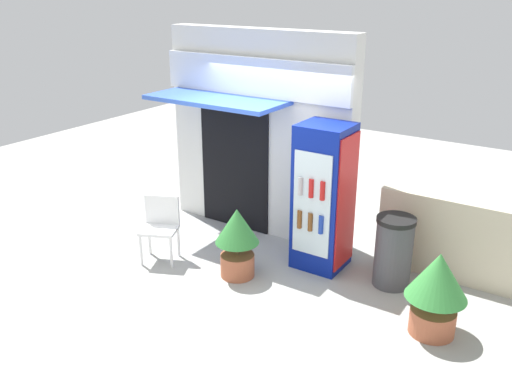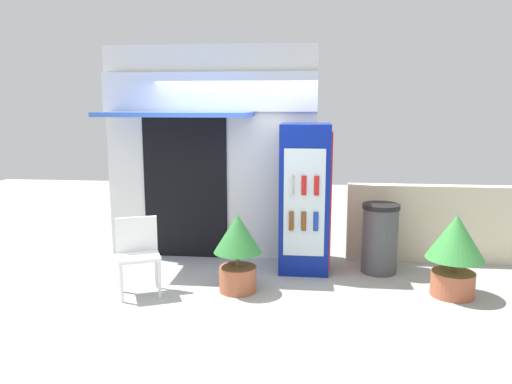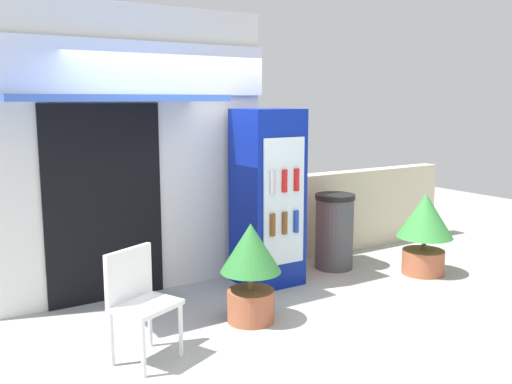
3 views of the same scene
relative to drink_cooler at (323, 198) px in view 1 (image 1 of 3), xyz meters
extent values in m
plane|color=#A3A39E|center=(-0.83, -0.82, -0.97)|extent=(16.00, 16.00, 0.00)
cube|color=silver|center=(-1.35, 0.57, 0.52)|extent=(2.98, 0.29, 2.99)
cube|color=white|center=(-1.35, 0.39, 1.38)|extent=(2.98, 0.08, 0.53)
cube|color=blue|center=(-1.71, 0.00, 1.09)|extent=(1.98, 0.85, 0.06)
cube|color=black|center=(-1.71, 0.41, 0.03)|extent=(1.20, 0.03, 2.01)
cube|color=navy|center=(-0.01, 0.01, 0.00)|extent=(0.64, 0.61, 1.95)
cube|color=silver|center=(-0.01, -0.31, 0.00)|extent=(0.51, 0.02, 1.36)
cube|color=red|center=(0.32, 0.01, 0.00)|extent=(0.02, 0.55, 1.75)
cylinder|color=brown|center=(-0.16, -0.33, -0.23)|extent=(0.06, 0.06, 0.24)
cylinder|color=brown|center=(-0.01, -0.33, -0.23)|extent=(0.06, 0.06, 0.24)
cylinder|color=#1938A5|center=(0.14, -0.33, -0.23)|extent=(0.06, 0.06, 0.24)
cylinder|color=#B2B2B7|center=(-0.17, -0.33, 0.23)|extent=(0.06, 0.06, 0.24)
cylinder|color=red|center=(-0.02, -0.33, 0.23)|extent=(0.06, 0.06, 0.24)
cylinder|color=red|center=(0.14, -0.33, 0.23)|extent=(0.06, 0.06, 0.24)
cylinder|color=white|center=(-2.01, -1.34, -0.75)|extent=(0.04, 0.04, 0.44)
cylinder|color=white|center=(-1.63, -1.17, -0.75)|extent=(0.04, 0.04, 0.44)
cylinder|color=white|center=(-2.15, -1.03, -0.75)|extent=(0.04, 0.04, 0.44)
cylinder|color=white|center=(-1.76, -0.86, -0.75)|extent=(0.04, 0.04, 0.44)
cube|color=white|center=(-1.89, -1.10, -0.51)|extent=(0.59, 0.55, 0.04)
cube|color=white|center=(-1.96, -0.94, -0.29)|extent=(0.45, 0.23, 0.41)
cylinder|color=#AD5B3D|center=(-0.77, -0.86, -0.82)|extent=(0.44, 0.44, 0.30)
cylinder|color=brown|center=(-0.77, -0.86, -0.58)|extent=(0.05, 0.05, 0.18)
cone|color=#2D7533|center=(-0.77, -0.86, -0.27)|extent=(0.56, 0.56, 0.45)
cylinder|color=#AD5B3D|center=(1.72, -0.73, -0.83)|extent=(0.49, 0.49, 0.29)
cylinder|color=brown|center=(1.72, -0.73, -0.61)|extent=(0.05, 0.05, 0.16)
cone|color=#388C3D|center=(1.72, -0.73, -0.27)|extent=(0.66, 0.66, 0.52)
cylinder|color=#47474C|center=(0.98, 0.02, -0.54)|extent=(0.46, 0.46, 0.86)
cylinder|color=black|center=(0.98, 0.02, -0.09)|extent=(0.48, 0.48, 0.06)
cube|color=beige|center=(1.96, 0.59, -0.43)|extent=(2.73, 0.22, 1.08)
camera|label=1|loc=(2.92, -6.04, 2.62)|focal=38.80mm
camera|label=2|loc=(0.06, -6.42, 1.23)|focal=34.93mm
camera|label=3|loc=(-3.41, -5.09, 1.08)|focal=39.46mm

